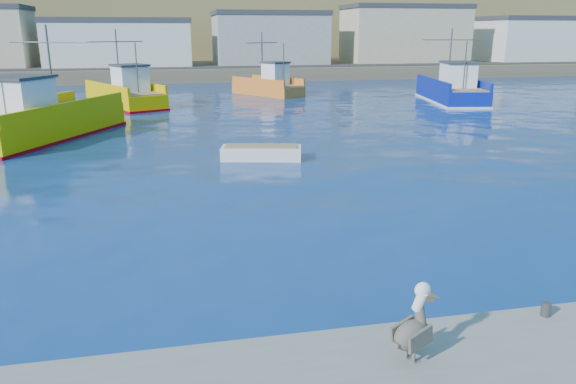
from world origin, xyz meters
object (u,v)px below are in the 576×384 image
at_px(trawler_yellow_b, 126,95).
at_px(trawler_yellow_a, 41,121).
at_px(pelican, 414,328).
at_px(trawler_blue, 452,91).
at_px(boat_orange, 270,85).
at_px(skiff_mid, 261,154).

bearing_deg(trawler_yellow_b, trawler_yellow_a, -105.68).
bearing_deg(trawler_yellow_b, pelican, -79.82).
xyz_separation_m(trawler_blue, boat_orange, (-14.90, 8.83, -0.00)).
height_order(trawler_yellow_b, trawler_blue, trawler_blue).
bearing_deg(pelican, trawler_yellow_a, 112.94).
bearing_deg(trawler_yellow_a, pelican, -67.06).
relative_size(trawler_blue, boat_orange, 1.39).
bearing_deg(boat_orange, trawler_yellow_b, -156.13).
bearing_deg(skiff_mid, pelican, -91.17).
relative_size(trawler_yellow_b, boat_orange, 1.30).
xyz_separation_m(boat_orange, pelican, (-5.92, -46.88, 0.12)).
height_order(trawler_yellow_a, skiff_mid, trawler_yellow_a).
distance_m(trawler_blue, pelican, 43.37).
distance_m(trawler_yellow_a, pelican, 29.12).
height_order(trawler_yellow_a, boat_orange, trawler_yellow_a).
xyz_separation_m(trawler_yellow_b, trawler_blue, (28.18, -2.96, 0.04)).
distance_m(trawler_yellow_b, boat_orange, 14.53).
xyz_separation_m(trawler_yellow_a, pelican, (11.35, -26.82, 0.06)).
bearing_deg(trawler_blue, trawler_yellow_a, -160.75).
distance_m(trawler_yellow_b, pelican, 41.66).
distance_m(trawler_yellow_b, trawler_blue, 28.34).
relative_size(trawler_yellow_a, trawler_yellow_b, 1.18).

